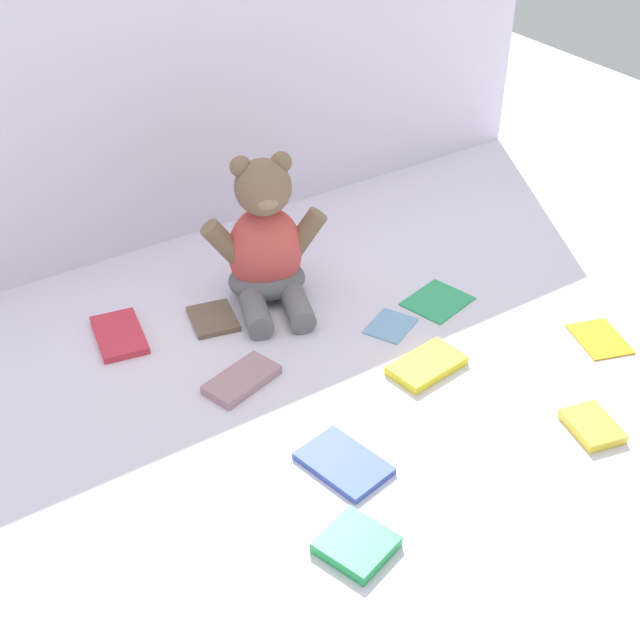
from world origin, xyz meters
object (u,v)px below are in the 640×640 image
book_case_0 (356,544)px  book_case_5 (344,463)px  book_case_6 (242,380)px  book_case_9 (437,300)px  book_case_7 (592,426)px  teddy_bear (266,247)px  book_case_2 (213,319)px  book_case_3 (600,338)px  book_case_8 (119,335)px  book_case_1 (427,365)px  book_case_4 (390,325)px

book_case_0 → book_case_5: size_ratio=0.69×
book_case_5 → book_case_6: bearing=86.0°
book_case_6 → book_case_9: book_case_6 is taller
book_case_0 → book_case_7: book_case_0 is taller
teddy_bear → book_case_2: size_ratio=2.94×
book_case_3 → book_case_8: size_ratio=0.80×
teddy_bear → book_case_1: 0.39m
book_case_7 → book_case_0: bearing=12.2°
book_case_6 → book_case_5: bearing=171.1°
book_case_2 → book_case_6: 0.20m
book_case_3 → book_case_5: (-0.58, -0.01, 0.00)m
book_case_7 → book_case_8: 0.85m
book_case_0 → book_case_9: bearing=-157.4°
book_case_7 → book_case_2: bearing=-44.7°
book_case_2 → teddy_bear: bearing=-158.6°
teddy_bear → book_case_9: 0.35m
book_case_5 → book_case_6: (-0.03, 0.26, 0.00)m
book_case_8 → book_case_6: bearing=128.5°
book_case_4 → book_case_9: bearing=70.4°
book_case_4 → book_case_5: bearing=-74.5°
book_case_5 → book_case_6: book_case_6 is taller
book_case_2 → book_case_0: bearing=94.6°
teddy_bear → book_case_3: size_ratio=2.65×
book_case_0 → book_case_5: book_case_0 is taller
teddy_bear → book_case_1: bearing=-52.6°
book_case_2 → book_case_9: size_ratio=0.84×
book_case_1 → book_case_7: 0.30m
book_case_8 → book_case_3: bearing=157.1°
book_case_2 → book_case_5: bearing=101.6°
book_case_0 → book_case_9: book_case_0 is taller
book_case_5 → book_case_9: bearing=21.8°
book_case_7 → book_case_4: bearing=-62.3°
book_case_1 → book_case_6: 0.32m
book_case_2 → book_case_7: book_case_7 is taller
book_case_2 → book_case_5: size_ratio=0.74×
teddy_bear → book_case_7: teddy_bear is taller
book_case_1 → book_case_2: 0.42m
teddy_bear → book_case_1: size_ratio=2.21×
book_case_1 → book_case_2: (-0.25, 0.33, -0.00)m
book_case_5 → book_case_8: bearing=96.3°
book_case_6 → book_case_8: size_ratio=0.95×
book_case_0 → teddy_bear: bearing=-127.3°
book_case_2 → book_case_5: 0.45m
book_case_6 → book_case_7: bearing=-151.2°
book_case_2 → book_case_7: 0.71m
book_case_5 → book_case_4: bearing=30.5°
teddy_bear → book_case_7: 0.67m
book_case_5 → book_case_8: size_ratio=0.98×
book_case_0 → book_case_1: book_case_0 is taller
book_case_1 → book_case_9: 0.21m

